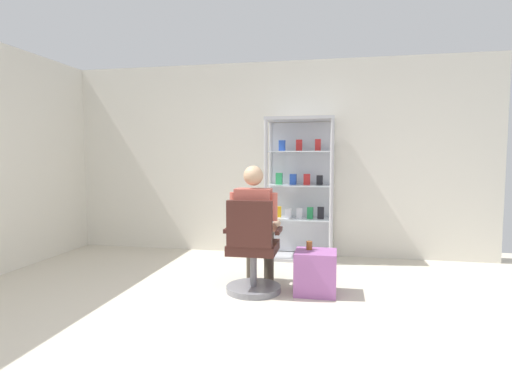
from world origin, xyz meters
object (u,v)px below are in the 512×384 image
(office_chair, at_px, (252,255))
(storage_crate, at_px, (315,272))
(seated_shopkeeper, at_px, (255,221))
(display_cabinet_main, at_px, (300,188))
(tea_glass, at_px, (309,245))

(office_chair, distance_m, storage_crate, 0.66)
(office_chair, height_order, seated_shopkeeper, seated_shopkeeper)
(office_chair, bearing_deg, display_cabinet_main, 77.97)
(office_chair, relative_size, storage_crate, 2.21)
(display_cabinet_main, xyz_separation_m, seated_shopkeeper, (-0.34, -1.41, -0.25))
(display_cabinet_main, height_order, tea_glass, display_cabinet_main)
(seated_shopkeeper, distance_m, tea_glass, 0.61)
(storage_crate, bearing_deg, display_cabinet_main, 101.33)
(tea_glass, bearing_deg, seated_shopkeeper, -178.93)
(storage_crate, bearing_deg, seated_shopkeeper, 175.86)
(storage_crate, bearing_deg, tea_glass, 140.82)
(office_chair, xyz_separation_m, seated_shopkeeper, (-0.00, 0.16, 0.32))
(tea_glass, bearing_deg, office_chair, -162.65)
(display_cabinet_main, distance_m, tea_glass, 1.49)
(office_chair, distance_m, tea_glass, 0.59)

